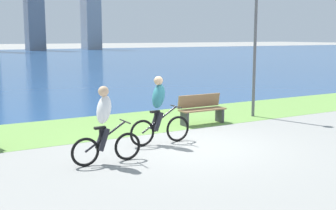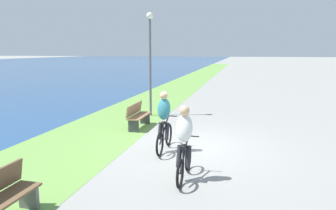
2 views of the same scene
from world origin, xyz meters
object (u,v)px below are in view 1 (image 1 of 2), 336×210
Objects in this scene: bench_near_path at (201,109)px; lamppost_tall at (255,31)px; cyclist_lead at (159,111)px; cyclist_trailing at (105,125)px.

bench_near_path is 3.26m from lamppost_tall.
cyclist_lead is 2.02m from cyclist_trailing.
cyclist_lead is at bearing -145.90° from bench_near_path.
cyclist_lead is 1.13× the size of bench_near_path.
cyclist_lead is 5.31m from lamppost_tall.
cyclist_lead is at bearing 26.90° from cyclist_trailing.
lamppost_tall is (4.59, 1.79, 1.98)m from cyclist_lead.
cyclist_trailing is at bearing -153.10° from cyclist_lead.
lamppost_tall is (6.39, 2.70, 1.99)m from cyclist_trailing.
cyclist_trailing is 7.22m from lamppost_tall.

